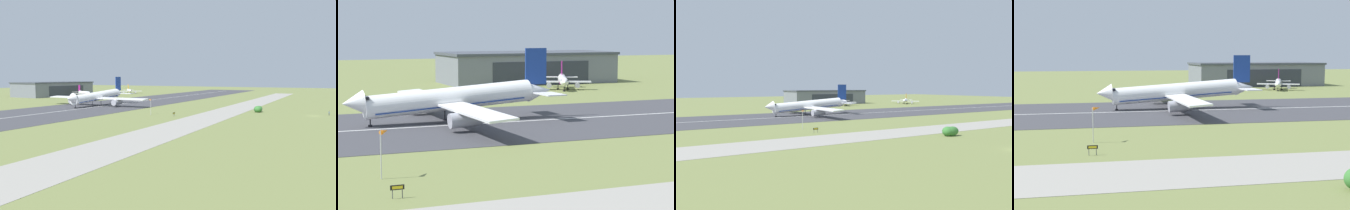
% 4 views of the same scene
% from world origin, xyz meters
% --- Properties ---
extents(ground_plane, '(706.21, 706.21, 0.00)m').
position_xyz_m(ground_plane, '(0.00, 49.66, 0.00)').
color(ground_plane, olive).
extents(runway_strip, '(466.21, 51.03, 0.06)m').
position_xyz_m(runway_strip, '(0.00, 99.32, 0.03)').
color(runway_strip, '#3D3D42').
rests_on(runway_strip, ground_plane).
extents(runway_centreline, '(419.59, 0.70, 0.01)m').
position_xyz_m(runway_centreline, '(0.00, 99.32, 0.07)').
color(runway_centreline, silver).
rests_on(runway_centreline, runway_strip).
extents(taxiway_road, '(349.66, 15.38, 0.05)m').
position_xyz_m(taxiway_road, '(0.00, 34.32, 0.03)').
color(taxiway_road, gray).
rests_on(taxiway_road, ground_plane).
extents(hangar_building, '(61.76, 27.85, 11.10)m').
position_xyz_m(hangar_building, '(54.87, 193.55, 5.57)').
color(hangar_building, slate).
rests_on(hangar_building, ground_plane).
extents(airplane_landing, '(45.39, 59.42, 15.05)m').
position_xyz_m(airplane_landing, '(-1.80, 103.67, 4.73)').
color(airplane_landing, white).
rests_on(airplane_landing, ground_plane).
extents(airplane_parked_east, '(17.80, 21.27, 8.76)m').
position_xyz_m(airplane_parked_east, '(53.83, 162.22, 2.95)').
color(airplane_parked_east, white).
rests_on(airplane_parked_east, ground_plane).
extents(windsock_pole, '(1.69, 2.00, 6.27)m').
position_xyz_m(windsock_pole, '(-25.11, 58.16, 5.56)').
color(windsock_pole, '#B7B7BC').
rests_on(windsock_pole, ground_plane).
extents(runway_sign, '(1.62, 0.13, 1.55)m').
position_xyz_m(runway_sign, '(-25.98, 47.04, 1.16)').
color(runway_sign, '#4C4C51').
rests_on(runway_sign, ground_plane).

